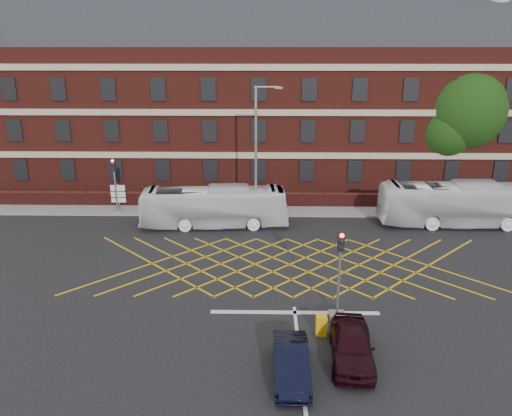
{
  "coord_description": "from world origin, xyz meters",
  "views": [
    {
      "loc": [
        -1.44,
        -24.49,
        11.99
      ],
      "look_at": [
        -1.94,
        1.5,
        3.59
      ],
      "focal_mm": 35.0,
      "sensor_mm": 36.0,
      "label": 1
    }
  ],
  "objects_px": {
    "deciduous_tree": "(459,115)",
    "utility_cabinet": "(321,326)",
    "traffic_light_near": "(339,283)",
    "street_lamp": "(257,178)",
    "traffic_light_far": "(116,192)",
    "bus_right": "(460,204)",
    "direction_signs": "(118,195)",
    "bus_left": "(214,207)",
    "car_maroon": "(352,345)",
    "car_navy": "(291,363)"
  },
  "relations": [
    {
      "from": "bus_left",
      "to": "car_navy",
      "type": "relative_size",
      "value": 2.69
    },
    {
      "from": "street_lamp",
      "to": "direction_signs",
      "type": "relative_size",
      "value": 4.35
    },
    {
      "from": "car_navy",
      "to": "direction_signs",
      "type": "height_order",
      "value": "direction_signs"
    },
    {
      "from": "traffic_light_near",
      "to": "utility_cabinet",
      "type": "bearing_deg",
      "value": -120.8
    },
    {
      "from": "car_navy",
      "to": "car_maroon",
      "type": "relative_size",
      "value": 0.91
    },
    {
      "from": "traffic_light_near",
      "to": "direction_signs",
      "type": "distance_m",
      "value": 21.08
    },
    {
      "from": "deciduous_tree",
      "to": "traffic_light_near",
      "type": "distance_m",
      "value": 26.09
    },
    {
      "from": "direction_signs",
      "to": "bus_left",
      "type": "bearing_deg",
      "value": -21.58
    },
    {
      "from": "traffic_light_near",
      "to": "street_lamp",
      "type": "relative_size",
      "value": 0.45
    },
    {
      "from": "deciduous_tree",
      "to": "street_lamp",
      "type": "bearing_deg",
      "value": -151.3
    },
    {
      "from": "bus_right",
      "to": "car_navy",
      "type": "distance_m",
      "value": 21.44
    },
    {
      "from": "bus_left",
      "to": "car_maroon",
      "type": "height_order",
      "value": "bus_left"
    },
    {
      "from": "bus_left",
      "to": "utility_cabinet",
      "type": "relative_size",
      "value": 11.32
    },
    {
      "from": "traffic_light_near",
      "to": "street_lamp",
      "type": "xyz_separation_m",
      "value": [
        -3.96,
        12.83,
        1.58
      ]
    },
    {
      "from": "bus_right",
      "to": "street_lamp",
      "type": "height_order",
      "value": "street_lamp"
    },
    {
      "from": "deciduous_tree",
      "to": "bus_right",
      "type": "bearing_deg",
      "value": -106.48
    },
    {
      "from": "bus_right",
      "to": "direction_signs",
      "type": "distance_m",
      "value": 24.85
    },
    {
      "from": "car_navy",
      "to": "car_maroon",
      "type": "xyz_separation_m",
      "value": [
        2.46,
        1.12,
        0.08
      ]
    },
    {
      "from": "car_maroon",
      "to": "utility_cabinet",
      "type": "distance_m",
      "value": 2.12
    },
    {
      "from": "traffic_light_near",
      "to": "direction_signs",
      "type": "height_order",
      "value": "traffic_light_near"
    },
    {
      "from": "bus_left",
      "to": "car_navy",
      "type": "bearing_deg",
      "value": -168.52
    },
    {
      "from": "deciduous_tree",
      "to": "direction_signs",
      "type": "xyz_separation_m",
      "value": [
        -27.47,
        -6.8,
        -5.15
      ]
    },
    {
      "from": "car_maroon",
      "to": "traffic_light_near",
      "type": "bearing_deg",
      "value": 96.91
    },
    {
      "from": "traffic_light_near",
      "to": "traffic_light_far",
      "type": "distance_m",
      "value": 20.73
    },
    {
      "from": "car_maroon",
      "to": "traffic_light_far",
      "type": "xyz_separation_m",
      "value": [
        -14.6,
        18.17,
        1.06
      ]
    },
    {
      "from": "traffic_light_far",
      "to": "bus_right",
      "type": "bearing_deg",
      "value": -4.55
    },
    {
      "from": "deciduous_tree",
      "to": "direction_signs",
      "type": "relative_size",
      "value": 4.94
    },
    {
      "from": "bus_left",
      "to": "street_lamp",
      "type": "bearing_deg",
      "value": -83.86
    },
    {
      "from": "traffic_light_far",
      "to": "car_maroon",
      "type": "bearing_deg",
      "value": -51.21
    },
    {
      "from": "bus_right",
      "to": "street_lamp",
      "type": "bearing_deg",
      "value": 90.53
    },
    {
      "from": "bus_right",
      "to": "utility_cabinet",
      "type": "bearing_deg",
      "value": 142.66
    },
    {
      "from": "traffic_light_far",
      "to": "direction_signs",
      "type": "bearing_deg",
      "value": 88.67
    },
    {
      "from": "car_maroon",
      "to": "traffic_light_far",
      "type": "bearing_deg",
      "value": 133.87
    },
    {
      "from": "direction_signs",
      "to": "car_navy",
      "type": "bearing_deg",
      "value": -58.5
    },
    {
      "from": "traffic_light_far",
      "to": "street_lamp",
      "type": "xyz_separation_m",
      "value": [
        10.53,
        -1.98,
        1.58
      ]
    },
    {
      "from": "car_navy",
      "to": "traffic_light_far",
      "type": "height_order",
      "value": "traffic_light_far"
    },
    {
      "from": "traffic_light_near",
      "to": "utility_cabinet",
      "type": "xyz_separation_m",
      "value": [
        -0.9,
        -1.51,
        -1.31
      ]
    },
    {
      "from": "bus_left",
      "to": "bus_right",
      "type": "distance_m",
      "value": 17.17
    },
    {
      "from": "car_maroon",
      "to": "utility_cabinet",
      "type": "height_order",
      "value": "car_maroon"
    },
    {
      "from": "street_lamp",
      "to": "utility_cabinet",
      "type": "height_order",
      "value": "street_lamp"
    },
    {
      "from": "deciduous_tree",
      "to": "utility_cabinet",
      "type": "height_order",
      "value": "deciduous_tree"
    },
    {
      "from": "deciduous_tree",
      "to": "utility_cabinet",
      "type": "bearing_deg",
      "value": -120.45
    },
    {
      "from": "street_lamp",
      "to": "bus_right",
      "type": "bearing_deg",
      "value": 0.04
    },
    {
      "from": "traffic_light_far",
      "to": "street_lamp",
      "type": "height_order",
      "value": "street_lamp"
    },
    {
      "from": "deciduous_tree",
      "to": "traffic_light_far",
      "type": "height_order",
      "value": "deciduous_tree"
    },
    {
      "from": "traffic_light_far",
      "to": "deciduous_tree",
      "type": "bearing_deg",
      "value": 14.88
    },
    {
      "from": "bus_right",
      "to": "traffic_light_near",
      "type": "bearing_deg",
      "value": 141.91
    },
    {
      "from": "bus_left",
      "to": "bus_right",
      "type": "height_order",
      "value": "bus_right"
    },
    {
      "from": "bus_right",
      "to": "utility_cabinet",
      "type": "distance_m",
      "value": 18.21
    },
    {
      "from": "car_navy",
      "to": "traffic_light_near",
      "type": "bearing_deg",
      "value": 62.0
    }
  ]
}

